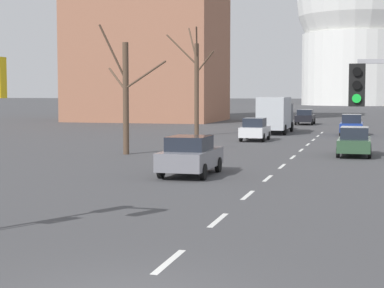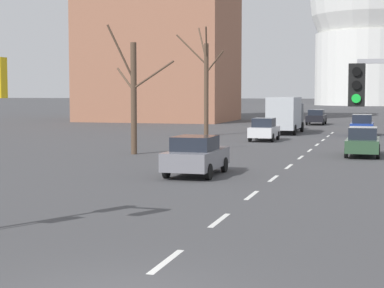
# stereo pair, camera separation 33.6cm
# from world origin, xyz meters

# --- Properties ---
(lane_stripe_0) EXTENTS (0.16, 2.00, 0.01)m
(lane_stripe_0) POSITION_xyz_m (0.00, 2.59, 0.00)
(lane_stripe_0) COLOR silver
(lane_stripe_0) RESTS_ON ground_plane
(lane_stripe_1) EXTENTS (0.16, 2.00, 0.01)m
(lane_stripe_1) POSITION_xyz_m (0.00, 7.09, 0.00)
(lane_stripe_1) COLOR silver
(lane_stripe_1) RESTS_ON ground_plane
(lane_stripe_2) EXTENTS (0.16, 2.00, 0.01)m
(lane_stripe_2) POSITION_xyz_m (0.00, 11.59, 0.00)
(lane_stripe_2) COLOR silver
(lane_stripe_2) RESTS_ON ground_plane
(lane_stripe_3) EXTENTS (0.16, 2.00, 0.01)m
(lane_stripe_3) POSITION_xyz_m (0.00, 16.09, 0.00)
(lane_stripe_3) COLOR silver
(lane_stripe_3) RESTS_ON ground_plane
(lane_stripe_4) EXTENTS (0.16, 2.00, 0.01)m
(lane_stripe_4) POSITION_xyz_m (0.00, 20.59, 0.00)
(lane_stripe_4) COLOR silver
(lane_stripe_4) RESTS_ON ground_plane
(lane_stripe_5) EXTENTS (0.16, 2.00, 0.01)m
(lane_stripe_5) POSITION_xyz_m (0.00, 25.09, 0.00)
(lane_stripe_5) COLOR silver
(lane_stripe_5) RESTS_ON ground_plane
(lane_stripe_6) EXTENTS (0.16, 2.00, 0.01)m
(lane_stripe_6) POSITION_xyz_m (0.00, 29.59, 0.00)
(lane_stripe_6) COLOR silver
(lane_stripe_6) RESTS_ON ground_plane
(lane_stripe_7) EXTENTS (0.16, 2.00, 0.01)m
(lane_stripe_7) POSITION_xyz_m (0.00, 34.09, 0.00)
(lane_stripe_7) COLOR silver
(lane_stripe_7) RESTS_ON ground_plane
(lane_stripe_8) EXTENTS (0.16, 2.00, 0.01)m
(lane_stripe_8) POSITION_xyz_m (0.00, 38.59, 0.00)
(lane_stripe_8) COLOR silver
(lane_stripe_8) RESTS_ON ground_plane
(lane_stripe_9) EXTENTS (0.16, 2.00, 0.01)m
(lane_stripe_9) POSITION_xyz_m (0.00, 43.09, 0.00)
(lane_stripe_9) COLOR silver
(lane_stripe_9) RESTS_ON ground_plane
(lane_stripe_10) EXTENTS (0.16, 2.00, 0.01)m
(lane_stripe_10) POSITION_xyz_m (0.00, 47.59, 0.00)
(lane_stripe_10) COLOR silver
(lane_stripe_10) RESTS_ON ground_plane
(sedan_near_left) EXTENTS (1.97, 4.54, 1.68)m
(sedan_near_left) POSITION_xyz_m (-2.83, 61.96, 0.86)
(sedan_near_left) COLOR black
(sedan_near_left) RESTS_ON ground_plane
(sedan_near_right) EXTENTS (1.82, 3.82, 1.46)m
(sedan_near_right) POSITION_xyz_m (-4.38, 51.94, 0.74)
(sedan_near_right) COLOR #B7B7BC
(sedan_near_right) RESTS_ON ground_plane
(sedan_mid_centre) EXTENTS (1.82, 4.38, 1.62)m
(sedan_mid_centre) POSITION_xyz_m (3.21, 26.76, 0.81)
(sedan_mid_centre) COLOR #2D4C33
(sedan_mid_centre) RESTS_ON ground_plane
(sedan_far_left) EXTENTS (1.87, 4.02, 1.75)m
(sedan_far_left) POSITION_xyz_m (2.61, 44.52, 0.87)
(sedan_far_left) COLOR navy
(sedan_far_left) RESTS_ON ground_plane
(sedan_far_right) EXTENTS (1.80, 3.96, 1.67)m
(sedan_far_right) POSITION_xyz_m (-4.08, 36.57, 0.83)
(sedan_far_right) COLOR silver
(sedan_far_right) RESTS_ON ground_plane
(sedan_distant_centre) EXTENTS (1.97, 4.28, 1.68)m
(sedan_distant_centre) POSITION_xyz_m (-3.32, 16.19, 0.85)
(sedan_distant_centre) COLOR slate
(sedan_distant_centre) RESTS_ON ground_plane
(delivery_truck) EXTENTS (2.44, 7.20, 3.14)m
(delivery_truck) POSITION_xyz_m (-3.85, 45.59, 1.70)
(delivery_truck) COLOR #333842
(delivery_truck) RESTS_ON ground_plane
(bare_tree_left_near) EXTENTS (3.49, 2.23, 7.32)m
(bare_tree_left_near) POSITION_xyz_m (-9.38, 24.29, 3.42)
(bare_tree_left_near) COLOR brown
(bare_tree_left_near) RESTS_ON ground_plane
(bare_tree_left_far) EXTENTS (4.35, 3.32, 9.00)m
(bare_tree_left_far) POSITION_xyz_m (-9.76, 41.04, 4.32)
(bare_tree_left_far) COLOR brown
(bare_tree_left_far) RESTS_ON ground_plane
(capitol_dome) EXTENTS (34.38, 34.38, 48.56)m
(capitol_dome) POSITION_xyz_m (0.00, 184.06, 23.65)
(capitol_dome) COLOR silver
(capitol_dome) RESTS_ON ground_plane
(apartment_block_left) EXTENTS (18.00, 14.00, 29.65)m
(apartment_block_left) POSITION_xyz_m (-22.89, 66.86, 14.83)
(apartment_block_left) COLOR #9E664C
(apartment_block_left) RESTS_ON ground_plane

